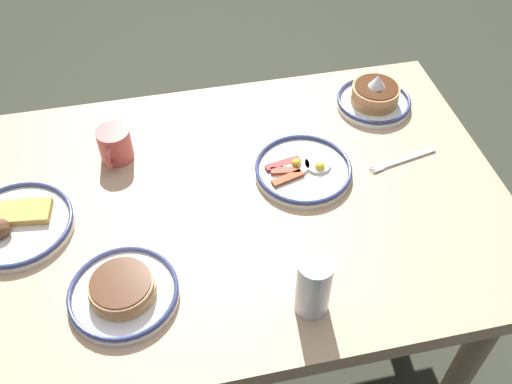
# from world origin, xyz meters

# --- Properties ---
(ground_plane) EXTENTS (6.00, 6.00, 0.00)m
(ground_plane) POSITION_xyz_m (0.00, 0.00, 0.00)
(ground_plane) COLOR #35382A
(dining_table) EXTENTS (1.29, 0.87, 0.73)m
(dining_table) POSITION_xyz_m (0.00, 0.00, 0.64)
(dining_table) COLOR tan
(dining_table) RESTS_ON ground_plane
(plate_near_main) EXTENTS (0.20, 0.20, 0.10)m
(plate_near_main) POSITION_xyz_m (-0.44, -0.26, 0.76)
(plate_near_main) COLOR white
(plate_near_main) RESTS_ON dining_table
(plate_center_pancakes) EXTENTS (0.24, 0.24, 0.04)m
(plate_center_pancakes) POSITION_xyz_m (-0.18, -0.05, 0.74)
(plate_center_pancakes) COLOR silver
(plate_center_pancakes) RESTS_ON dining_table
(plate_far_companion) EXTENTS (0.23, 0.23, 0.05)m
(plate_far_companion) POSITION_xyz_m (0.26, 0.21, 0.75)
(plate_far_companion) COLOR white
(plate_far_companion) RESTS_ON dining_table
(plate_far_side) EXTENTS (0.25, 0.25, 0.05)m
(plate_far_side) POSITION_xyz_m (0.49, -0.02, 0.74)
(plate_far_side) COLOR silver
(plate_far_side) RESTS_ON dining_table
(coffee_mug) EXTENTS (0.08, 0.11, 0.09)m
(coffee_mug) POSITION_xyz_m (0.26, -0.20, 0.77)
(coffee_mug) COLOR #BF4C47
(coffee_mug) RESTS_ON dining_table
(drinking_glass) EXTENTS (0.07, 0.07, 0.14)m
(drinking_glass) POSITION_xyz_m (-0.10, 0.31, 0.79)
(drinking_glass) COLOR silver
(drinking_glass) RESTS_ON dining_table
(fork_near) EXTENTS (0.19, 0.05, 0.01)m
(fork_near) POSITION_xyz_m (-0.44, -0.04, 0.73)
(fork_near) COLOR silver
(fork_near) RESTS_ON dining_table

